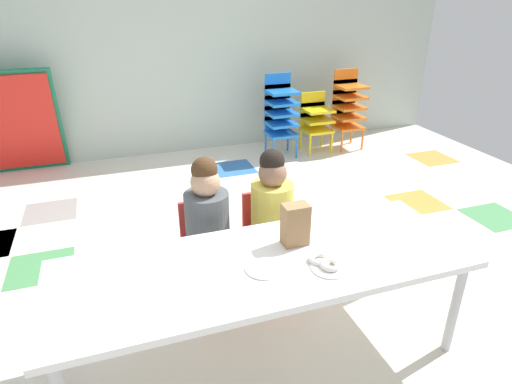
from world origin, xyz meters
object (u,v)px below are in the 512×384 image
Objects in this scene: seated_child_middle_seat at (271,207)px; paper_bag_brown at (295,224)px; donut_powdered_on_plate at (330,265)px; kid_chair_yellow_stack at (316,118)px; donut_powdered_loose at (320,259)px; paper_plate_near_edge at (330,268)px; paper_plate_center_table at (264,268)px; folded_activity_table at (13,123)px; kid_chair_blue_stack at (280,111)px; seated_child_near_camera at (207,217)px; craft_table at (265,269)px; kid_chair_orange_stack at (348,105)px.

seated_child_middle_seat reaches higher than paper_bag_brown.
seated_child_middle_seat is at bearing 90.74° from donut_powdered_on_plate.
kid_chair_yellow_stack reaches higher than donut_powdered_loose.
paper_plate_center_table is (-0.29, 0.10, 0.00)m from paper_plate_near_edge.
folded_activity_table reaches higher than paper_plate_near_edge.
paper_plate_near_edge and paper_plate_center_table have the same top height.
paper_plate_center_table is (-1.26, -2.91, 0.07)m from kid_chair_blue_stack.
seated_child_near_camera is at bearing -62.13° from folded_activity_table.
craft_table is 3.10m from kid_chair_blue_stack.
paper_bag_brown is at bearing -124.62° from kid_chair_orange_stack.
seated_child_near_camera is 5.10× the size of paper_plate_near_edge.
kid_chair_yellow_stack is at bearing 51.07° from seated_child_near_camera.
seated_child_near_camera is 2.65m from kid_chair_blue_stack.
seated_child_middle_seat is at bearing -122.15° from kid_chair_yellow_stack.
kid_chair_yellow_stack is (1.83, 2.26, -0.16)m from seated_child_near_camera.
paper_plate_near_edge is 0.02m from donut_powdered_on_plate.
kid_chair_orange_stack is at bearing 45.29° from seated_child_near_camera.
craft_table is at bearing 149.35° from donut_powdered_on_plate.
donut_powdered_on_plate is at bearing -121.32° from kid_chair_orange_stack.
kid_chair_blue_stack is 1.35× the size of kid_chair_yellow_stack.
seated_child_near_camera is 1.00× the size of seated_child_middle_seat.
kid_chair_blue_stack is 8.23× the size of donut_powdered_loose.
kid_chair_blue_stack is 3.10m from donut_powdered_loose.
kid_chair_orange_stack is (2.09, 2.85, -0.02)m from craft_table.
craft_table is 3.54m from folded_activity_table.
kid_chair_blue_stack reaches higher than kid_chair_yellow_stack.
kid_chair_blue_stack reaches higher than donut_powdered_on_plate.
seated_child_near_camera is at bearing -128.93° from kid_chair_yellow_stack.
seated_child_middle_seat is 8.21× the size of donut_powdered_loose.
folded_activity_table reaches higher than seated_child_near_camera.
kid_chair_blue_stack is at bearing 69.38° from paper_bag_brown.
paper_plate_center_table is 1.83× the size of donut_powdered_on_plate.
paper_plate_center_table is at bearing -126.09° from kid_chair_orange_stack.
kid_chair_orange_stack is 3.52m from donut_powdered_on_plate.
paper_bag_brown is 0.29m from paper_plate_near_edge.
craft_table is at bearing 149.35° from paper_plate_near_edge.
paper_bag_brown is 2.24× the size of donut_powdered_on_plate.
paper_bag_brown is (-1.48, -2.74, 0.30)m from kid_chair_yellow_stack.
paper_bag_brown reaches higher than donut_powdered_on_plate.
paper_bag_brown is (1.73, -3.09, 0.16)m from folded_activity_table.
paper_plate_center_table is at bearing -113.73° from seated_child_middle_seat.
paper_plate_center_table is at bearing -79.14° from seated_child_near_camera.
donut_powdered_on_plate is at bearing -61.80° from folded_activity_table.
donut_powdered_loose is (1.78, -3.28, 0.06)m from folded_activity_table.
kid_chair_orange_stack is at bearing 50.96° from seated_child_middle_seat.
kid_chair_orange_stack reaches higher than donut_powdered_loose.
folded_activity_table reaches higher than donut_powdered_on_plate.
seated_child_middle_seat reaches higher than donut_powdered_loose.
paper_plate_center_table is (-2.12, -2.91, 0.07)m from kid_chair_orange_stack.
craft_table is at bearing -152.09° from paper_bag_brown.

